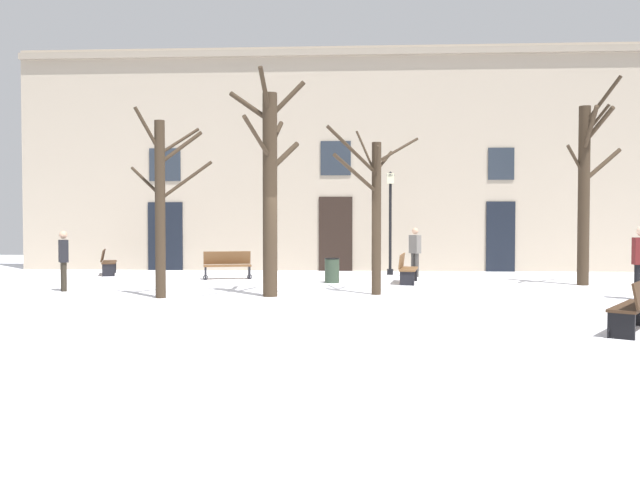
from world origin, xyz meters
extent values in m
plane|color=white|center=(0.00, 0.00, 0.00)|extent=(38.01, 38.01, 0.00)
cube|color=tan|center=(0.00, 9.16, 4.19)|extent=(23.76, 0.40, 8.38)
cube|color=gray|center=(0.00, 8.91, 8.13)|extent=(23.76, 0.30, 0.24)
cube|color=black|center=(-6.30, 8.94, 1.29)|extent=(1.32, 0.08, 2.59)
cube|color=#262D38|center=(-6.30, 8.94, 4.00)|extent=(1.19, 0.06, 1.24)
cube|color=black|center=(0.18, 8.94, 1.39)|extent=(1.25, 0.08, 2.78)
cube|color=#262D38|center=(0.18, 8.94, 4.22)|extent=(1.13, 0.06, 1.28)
cube|color=black|center=(6.28, 8.94, 1.30)|extent=(1.05, 0.08, 2.59)
cube|color=#262D38|center=(6.28, 8.94, 3.98)|extent=(0.94, 0.06, 1.18)
cylinder|color=#382B1E|center=(1.50, 1.01, 1.97)|extent=(0.24, 0.24, 3.93)
cylinder|color=#382B1E|center=(2.07, 1.49, 3.77)|extent=(1.19, 1.04, 0.77)
cylinder|color=#382B1E|center=(0.98, 0.43, 3.09)|extent=(1.15, 1.25, 0.95)
cylinder|color=#382B1E|center=(0.89, 0.54, 3.68)|extent=(1.32, 1.04, 1.18)
cylinder|color=#382B1E|center=(1.48, 1.58, 3.48)|extent=(0.15, 1.20, 1.06)
cylinder|color=#382B1E|center=(1.52, 0.74, 3.36)|extent=(0.09, 0.59, 0.90)
cylinder|color=#382B1E|center=(1.71, 1.40, 3.48)|extent=(0.51, 0.86, 0.61)
cylinder|color=#382B1E|center=(1.25, 1.51, 3.69)|extent=(0.59, 1.07, 1.32)
cylinder|color=#382B1E|center=(-3.86, -0.05, 2.19)|extent=(0.25, 0.25, 4.39)
cylinder|color=#382B1E|center=(-4.11, -0.21, 4.15)|extent=(0.62, 0.45, 1.09)
cylinder|color=#382B1E|center=(-3.26, 0.16, 2.92)|extent=(1.27, 0.51, 1.01)
cylinder|color=#382B1E|center=(-3.47, 0.36, 3.92)|extent=(0.86, 0.89, 0.77)
cylinder|color=#382B1E|center=(-3.42, 0.31, 3.75)|extent=(0.97, 0.83, 0.91)
cylinder|color=#382B1E|center=(-4.36, 0.41, 2.92)|extent=(1.08, 0.99, 0.81)
cylinder|color=#382B1E|center=(-1.18, 0.42, 2.56)|extent=(0.37, 0.37, 5.12)
cylinder|color=#382B1E|center=(-1.09, 0.89, 4.12)|extent=(0.31, 1.04, 0.84)
cylinder|color=#382B1E|center=(-1.71, 0.64, 4.81)|extent=(1.18, 0.58, 0.87)
cylinder|color=#382B1E|center=(-1.25, 0.04, 5.07)|extent=(0.26, 0.87, 1.13)
cylinder|color=#382B1E|center=(-0.88, 0.85, 3.56)|extent=(0.76, 0.99, 0.85)
cylinder|color=#382B1E|center=(-1.38, -0.35, 3.90)|extent=(0.50, 1.62, 0.91)
cylinder|color=#382B1E|center=(-0.77, 0.56, 4.97)|extent=(0.95, 0.42, 0.99)
cylinder|color=#382B1E|center=(7.66, 3.88, 2.63)|extent=(0.34, 0.34, 5.27)
cylinder|color=#382B1E|center=(7.40, 3.80, 3.68)|extent=(0.64, 0.29, 0.91)
cylinder|color=#382B1E|center=(8.02, 3.46, 5.35)|extent=(0.85, 0.97, 1.31)
cylinder|color=#382B1E|center=(7.88, 3.36, 4.63)|extent=(0.59, 1.16, 0.97)
cylinder|color=#382B1E|center=(7.93, 3.65, 4.82)|extent=(0.64, 0.57, 0.88)
cylinder|color=#382B1E|center=(8.32, 4.29, 3.57)|extent=(1.44, 0.96, 1.09)
cylinder|color=#382B1E|center=(7.62, 3.25, 4.52)|extent=(0.21, 1.36, 1.18)
cylinder|color=black|center=(2.14, 7.30, 1.59)|extent=(0.10, 0.10, 3.18)
cylinder|color=black|center=(2.14, 7.30, 0.10)|extent=(0.22, 0.22, 0.20)
cube|color=beige|center=(2.14, 7.30, 3.36)|extent=(0.24, 0.24, 0.36)
cone|color=black|center=(2.14, 7.30, 3.54)|extent=(0.30, 0.30, 0.14)
cylinder|color=#2D3D2D|center=(0.23, 4.19, 0.36)|extent=(0.45, 0.45, 0.73)
torus|color=black|center=(0.23, 4.19, 0.74)|extent=(0.47, 0.47, 0.04)
cube|color=#3D2819|center=(5.81, -4.63, 0.45)|extent=(1.37, 1.78, 0.05)
torus|color=black|center=(6.11, -3.82, 0.08)|extent=(0.12, 0.16, 0.17)
cube|color=black|center=(5.35, -5.34, 0.23)|extent=(0.39, 0.28, 0.45)
torus|color=black|center=(5.20, -5.24, 0.08)|extent=(0.12, 0.16, 0.17)
cube|color=brown|center=(-3.21, 5.24, 0.44)|extent=(1.58, 0.77, 0.05)
cube|color=brown|center=(-3.25, 5.41, 0.69)|extent=(1.51, 0.50, 0.42)
cube|color=black|center=(-3.89, 5.06, 0.22)|extent=(0.15, 0.37, 0.44)
torus|color=black|center=(-3.85, 4.91, 0.08)|extent=(0.17, 0.07, 0.17)
cube|color=black|center=(-2.52, 5.41, 0.22)|extent=(0.15, 0.37, 0.44)
torus|color=black|center=(-2.49, 5.26, 0.08)|extent=(0.17, 0.07, 0.17)
cube|color=brown|center=(2.57, 4.21, 0.43)|extent=(0.69, 1.65, 0.05)
cube|color=brown|center=(2.36, 4.24, 0.68)|extent=(0.31, 1.59, 0.43)
cube|color=black|center=(2.47, 3.48, 0.21)|extent=(0.43, 0.12, 0.43)
torus|color=black|center=(2.65, 3.45, 0.08)|extent=(0.05, 0.17, 0.17)
cube|color=black|center=(2.68, 4.94, 0.21)|extent=(0.43, 0.12, 0.43)
torus|color=black|center=(2.86, 4.92, 0.08)|extent=(0.05, 0.17, 0.17)
cube|color=#3D2819|center=(-7.68, 6.77, 0.44)|extent=(0.95, 1.70, 0.05)
cube|color=#3D2819|center=(-7.88, 6.71, 0.68)|extent=(0.63, 1.60, 0.40)
cube|color=black|center=(-7.45, 6.05, 0.22)|extent=(0.41, 0.19, 0.44)
torus|color=black|center=(-7.28, 6.11, 0.08)|extent=(0.08, 0.17, 0.17)
cube|color=black|center=(-7.92, 7.49, 0.22)|extent=(0.41, 0.19, 0.44)
torus|color=black|center=(-7.75, 7.55, 0.08)|extent=(0.08, 0.17, 0.17)
cylinder|color=#403D3A|center=(2.88, 6.57, 0.40)|extent=(0.14, 0.14, 0.79)
cylinder|color=#403D3A|center=(3.00, 6.44, 0.40)|extent=(0.14, 0.14, 0.79)
cube|color=slate|center=(2.94, 6.50, 1.10)|extent=(0.41, 0.43, 0.61)
sphere|color=tan|center=(2.94, 6.50, 1.55)|extent=(0.22, 0.22, 0.22)
cylinder|color=#2D271E|center=(-6.98, 1.44, 0.39)|extent=(0.14, 0.14, 0.79)
cylinder|color=#2D271E|center=(-6.89, 1.28, 0.39)|extent=(0.14, 0.14, 0.79)
cube|color=black|center=(-6.94, 1.36, 1.09)|extent=(0.38, 0.44, 0.61)
sphere|color=tan|center=(-6.94, 1.36, 1.53)|extent=(0.22, 0.22, 0.22)
cylinder|color=black|center=(7.80, 0.24, 0.43)|extent=(0.14, 0.14, 0.85)
camera|label=1|loc=(1.07, -16.81, 1.98)|focal=38.65mm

